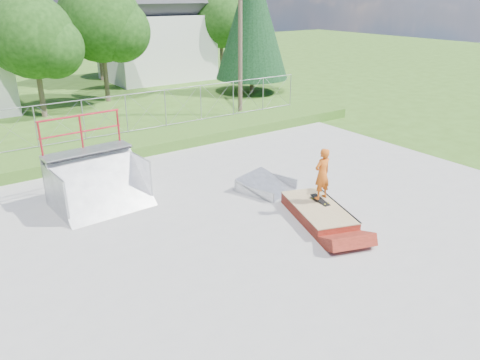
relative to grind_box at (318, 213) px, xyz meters
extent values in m
plane|color=#375C1A|center=(-1.71, 0.53, -0.21)|extent=(120.00, 120.00, 0.00)
cube|color=#989895|center=(-1.71, 0.53, -0.19)|extent=(20.00, 16.00, 0.04)
cube|color=#375C1A|center=(-1.71, 10.03, 0.04)|extent=(24.00, 3.00, 0.50)
cube|color=maroon|center=(0.00, 0.00, -0.01)|extent=(2.18, 3.11, 0.40)
cube|color=tan|center=(0.00, 0.00, 0.20)|extent=(2.20, 3.14, 0.03)
cube|color=black|center=(0.31, 0.23, 0.26)|extent=(0.31, 0.81, 0.13)
imported|color=#D05A16|center=(0.31, 0.23, 1.08)|extent=(0.61, 0.41, 1.66)
cube|color=silver|center=(7.29, 26.53, 2.29)|extent=(8.00, 6.00, 5.00)
cube|color=#34343A|center=(7.29, 26.53, 5.69)|extent=(8.40, 6.08, 6.08)
cylinder|color=brown|center=(5.79, 12.53, 3.79)|extent=(0.24, 0.24, 8.00)
cylinder|color=brown|center=(-3.71, 18.53, 1.01)|extent=(0.30, 0.30, 2.45)
sphere|color=#14340E|center=(-3.71, 18.53, 4.20)|extent=(4.48, 4.48, 4.48)
sphere|color=#14340E|center=(-2.87, 17.97, 3.64)|extent=(3.36, 3.36, 3.36)
cylinder|color=brown|center=(0.79, 20.53, 1.19)|extent=(0.30, 0.30, 2.80)
sphere|color=#14340E|center=(0.79, 20.53, 4.83)|extent=(5.12, 5.12, 5.12)
sphere|color=#14340E|center=(1.75, 19.89, 4.19)|extent=(3.84, 3.84, 3.84)
cylinder|color=brown|center=(12.29, 24.53, 1.10)|extent=(0.30, 0.30, 2.62)
sphere|color=#14340E|center=(12.29, 24.53, 4.51)|extent=(4.80, 4.80, 4.80)
sphere|color=#14340E|center=(13.19, 23.93, 3.91)|extent=(3.60, 3.60, 3.60)
cylinder|color=brown|center=(3.29, 28.53, 0.84)|extent=(0.30, 0.30, 2.10)
sphere|color=#14340E|center=(3.29, 28.53, 3.57)|extent=(3.84, 3.84, 3.84)
sphere|color=#14340E|center=(4.01, 28.05, 3.09)|extent=(2.88, 2.88, 2.88)
cylinder|color=brown|center=(10.29, 17.53, 0.39)|extent=(0.28, 0.28, 1.20)
cone|color=black|center=(10.29, 17.53, 4.84)|extent=(5.04, 5.04, 8.10)
camera|label=1|loc=(-9.57, -9.42, 6.39)|focal=35.00mm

